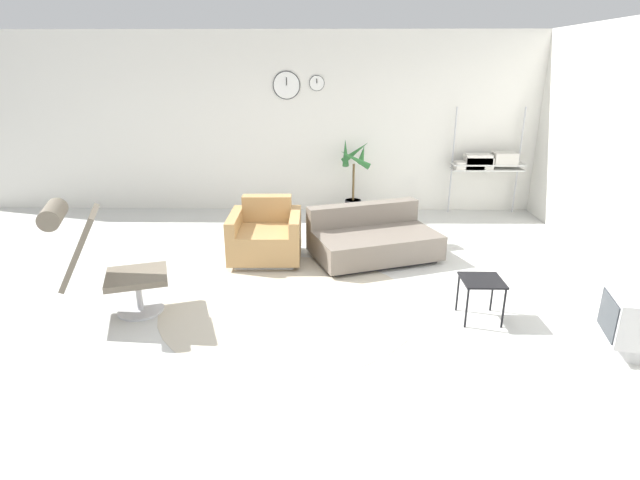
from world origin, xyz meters
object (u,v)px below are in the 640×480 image
Objects in this scene: lounge_chair at (96,253)px; crt_television at (637,323)px; armchair_red at (266,237)px; side_table at (482,284)px; couch_low at (373,240)px; shelf_unit at (484,162)px; potted_plant at (354,181)px.

lounge_chair is 2.06× the size of crt_television.
side_table is at bearing 143.99° from armchair_red.
shelf_unit is at bearing -154.02° from couch_low.
armchair_red is 0.52× the size of shelf_unit.
couch_low is 2.77m from shelf_unit.
lounge_chair is at bearing -142.31° from shelf_unit.
crt_television is (1.99, -2.21, 0.07)m from couch_low.
couch_low is 1.40× the size of potted_plant.
side_table is (0.88, -1.61, 0.14)m from couch_low.
potted_plant is at bearing 106.91° from side_table.
lounge_chair is at bearing 94.83° from crt_television.
potted_plant reaches higher than armchair_red.
couch_low is (2.71, 1.61, -0.43)m from lounge_chair.
side_table is 0.74× the size of crt_television.
side_table is at bearing 98.93° from couch_low.
couch_low is 1.84m from side_table.
crt_television is 0.45× the size of potted_plant.
armchair_red reaches higher than couch_low.
couch_low is at bearing -84.99° from potted_plant.
shelf_unit reaches higher than side_table.
lounge_chair is 0.68× the size of shelf_unit.
crt_television is (1.11, -0.60, -0.06)m from side_table.
shelf_unit is at bearing 13.54° from crt_television.
side_table is 3.58m from potted_plant.
couch_low is at bearing -134.24° from shelf_unit.
couch_low reaches higher than side_table.
side_table is 3.72m from shelf_unit.
lounge_chair reaches higher than crt_television.
side_table is at bearing -73.09° from potted_plant.
crt_television reaches higher than side_table.
crt_television is 4.19m from shelf_unit.
lounge_chair is at bearing -179.95° from side_table.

